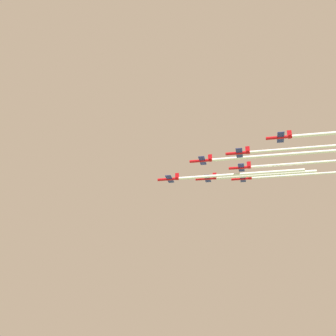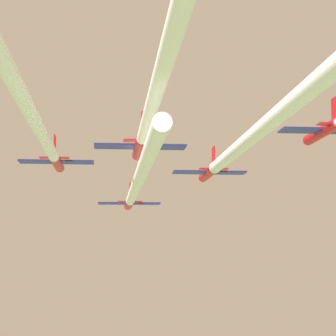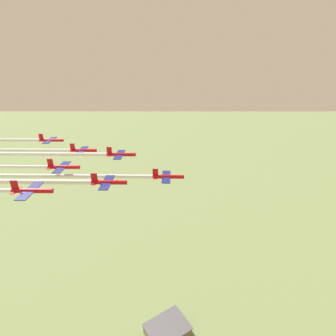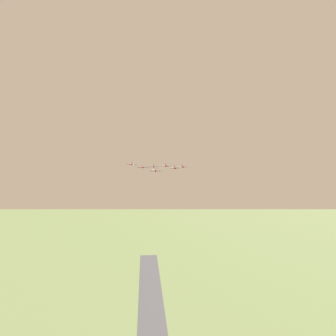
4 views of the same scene
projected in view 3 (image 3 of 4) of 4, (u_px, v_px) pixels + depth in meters
The scene contains 12 objects.
hangar at pixel (167, 330), 199.35m from camera, with size 31.36×23.93×9.54m.
jet_0 at pixel (167, 177), 78.74m from camera, with size 8.92×8.76×3.18m.
jet_1 at pixel (120, 154), 85.94m from camera, with size 8.92×8.76×3.18m.
jet_2 at pixel (108, 182), 69.53m from camera, with size 8.92×8.76×3.18m.
jet_3 at pixel (83, 150), 95.33m from camera, with size 8.92×8.76×3.18m.
jet_4 at pixel (63, 167), 78.01m from camera, with size 8.92×8.76×3.18m.
jet_5 at pixel (31, 191), 60.43m from camera, with size 8.92×8.76×3.18m.
jet_6 at pixel (50, 140), 103.60m from camera, with size 8.92×8.76×3.18m.
smoke_trail_0 at pixel (65, 176), 79.20m from camera, with size 44.92×30.15×1.18m.
smoke_trail_1 at pixel (25, 154), 86.42m from camera, with size 46.35×31.09×1.18m.
smoke_trail_2 at pixel (11, 182), 69.92m from camera, with size 36.91×24.93×1.29m.
smoke_trail_3 at pixel (21, 150), 95.67m from camera, with size 31.42×21.17×1.00m.
Camera 3 is at (-46.46, -42.90, 197.50)m, focal length 28.00 mm.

